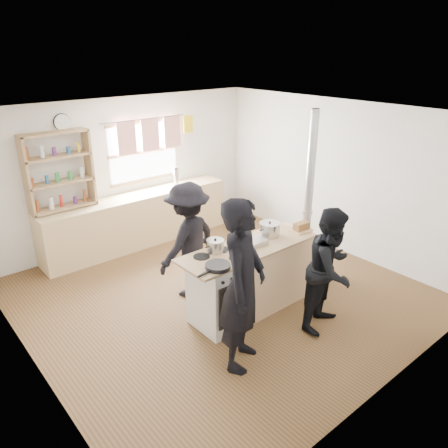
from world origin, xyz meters
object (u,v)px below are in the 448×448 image
at_px(person_near_left, 242,286).
at_px(person_far, 188,240).
at_px(cooking_island, 254,276).
at_px(bread_board, 301,227).
at_px(skillet_greens, 218,266).
at_px(roast_tray, 253,242).
at_px(stockpot_counter, 270,229).
at_px(person_near_right, 331,269).
at_px(flue_heater, 306,236).
at_px(thermos, 176,177).
at_px(stockpot_stove, 215,246).

bearing_deg(person_near_left, person_far, 41.77).
xyz_separation_m(cooking_island, bread_board, (0.77, -0.10, 0.51)).
bearing_deg(cooking_island, person_near_left, -140.80).
height_order(skillet_greens, person_near_left, person_near_left).
xyz_separation_m(skillet_greens, bread_board, (1.54, 0.10, 0.02)).
bearing_deg(roast_tray, stockpot_counter, 8.55).
distance_m(person_near_right, person_far, 1.92).
relative_size(cooking_island, person_near_right, 1.27).
bearing_deg(skillet_greens, roast_tray, 15.67).
distance_m(stockpot_counter, flue_heater, 0.91).
bearing_deg(person_near_left, thermos, 32.85).
xyz_separation_m(roast_tray, person_far, (-0.41, 0.83, -0.15)).
bearing_deg(cooking_island, person_far, 117.78).
relative_size(bread_board, person_far, 0.18).
distance_m(skillet_greens, flue_heater, 1.98).
relative_size(bread_board, person_near_left, 0.15).
distance_m(cooking_island, roast_tray, 0.50).
bearing_deg(stockpot_stove, cooking_island, -16.18).
height_order(bread_board, person_far, person_far).
distance_m(skillet_greens, person_near_right, 1.39).
bearing_deg(roast_tray, skillet_greens, -164.33).
distance_m(roast_tray, flue_heater, 1.24).
bearing_deg(cooking_island, thermos, 76.29).
bearing_deg(stockpot_counter, flue_heater, 4.29).
bearing_deg(flue_heater, skillet_greens, -170.49).
relative_size(stockpot_stove, person_near_right, 0.14).
height_order(stockpot_stove, stockpot_counter, stockpot_counter).
relative_size(skillet_greens, stockpot_counter, 1.20).
bearing_deg(person_far, person_near_left, 58.76).
relative_size(bread_board, flue_heater, 0.12).
xyz_separation_m(bread_board, flue_heater, (0.39, 0.22, -0.32)).
relative_size(stockpot_stove, flue_heater, 0.09).
relative_size(roast_tray, bread_board, 1.12).
height_order(stockpot_stove, bread_board, stockpot_stove).
bearing_deg(bread_board, person_near_left, -159.64).
height_order(roast_tray, person_near_left, person_near_left).
height_order(thermos, cooking_island, thermos).
xyz_separation_m(cooking_island, person_near_left, (-0.86, -0.70, 0.49)).
bearing_deg(person_near_right, person_far, 103.72).
height_order(bread_board, flue_heater, flue_heater).
bearing_deg(flue_heater, person_far, 155.85).
height_order(stockpot_counter, person_near_left, person_near_left).
bearing_deg(bread_board, stockpot_stove, 169.09).
bearing_deg(skillet_greens, flue_heater, 9.51).
height_order(cooking_island, person_far, person_far).
bearing_deg(person_far, cooking_island, 101.45).
bearing_deg(thermos, stockpot_counter, -97.52).
bearing_deg(stockpot_counter, roast_tray, -171.45).
relative_size(skillet_greens, roast_tray, 1.02).
height_order(stockpot_counter, person_near_right, person_near_right).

